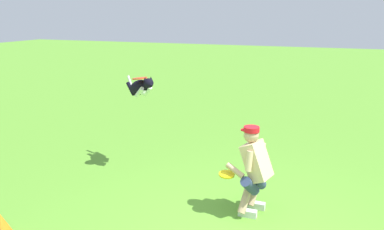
{
  "coord_description": "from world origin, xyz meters",
  "views": [
    {
      "loc": [
        -0.96,
        4.25,
        2.82
      ],
      "look_at": [
        1.14,
        -1.31,
        1.23
      ],
      "focal_mm": 35.91,
      "sensor_mm": 36.0,
      "label": 1
    }
  ],
  "objects": [
    {
      "name": "frisbee_held",
      "position": [
        0.36,
        -0.62,
        0.61
      ],
      "size": [
        0.24,
        0.24,
        0.06
      ],
      "primitive_type": "cylinder",
      "rotation": [
        -0.1,
        -0.06,
        6.21
      ],
      "color": "yellow",
      "rests_on": "person"
    },
    {
      "name": "frisbee_flying",
      "position": [
        2.25,
        -1.64,
        1.71
      ],
      "size": [
        0.31,
        0.31,
        0.06
      ],
      "primitive_type": "cylinder",
      "rotation": [
        0.12,
        -0.02,
        1.39
      ],
      "color": "#F34D22"
    },
    {
      "name": "training_cone",
      "position": [
        2.91,
        1.01,
        0.19
      ],
      "size": [
        0.33,
        0.33,
        0.37
      ],
      "primitive_type": "cone",
      "color": "orange",
      "rests_on": "ground_plane"
    },
    {
      "name": "person",
      "position": [
        0.01,
        -0.78,
        0.7
      ],
      "size": [
        0.65,
        0.66,
        1.29
      ],
      "rotation": [
        0.0,
        0.0,
        -0.25
      ],
      "color": "silver",
      "rests_on": "ground_plane"
    },
    {
      "name": "dog",
      "position": [
        2.36,
        -1.84,
        1.5
      ],
      "size": [
        0.88,
        0.69,
        0.49
      ],
      "rotation": [
        0.0,
        0.0,
        2.49
      ],
      "color": "black"
    }
  ]
}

